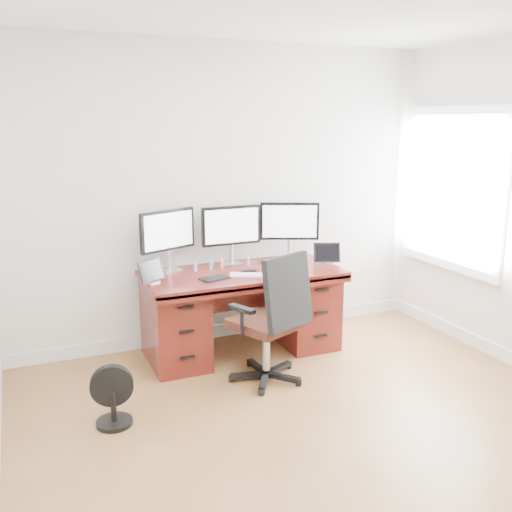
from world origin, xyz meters
name	(u,v)px	position (x,y,z in m)	size (l,w,h in m)	color
ground	(351,459)	(0.00, 0.00, 0.00)	(4.50, 4.50, 0.00)	olive
back_wall	(224,196)	(0.00, 2.25, 1.35)	(4.00, 0.10, 2.70)	white
desk	(241,308)	(0.00, 1.83, 0.40)	(1.70, 0.80, 0.75)	#561611
office_chair	(271,340)	(-0.01, 1.17, 0.35)	(0.73, 0.73, 1.05)	black
floor_fan	(113,397)	(-1.27, 0.98, 0.21)	(0.30, 0.25, 0.43)	black
monitor_left	(168,232)	(-0.58, 2.07, 1.09)	(0.52, 0.25, 0.53)	silver
monitor_center	(231,228)	(0.00, 2.07, 1.09)	(0.55, 0.14, 0.53)	silver
monitor_right	(289,223)	(0.58, 2.07, 1.09)	(0.52, 0.25, 0.53)	silver
tablet_left	(152,272)	(-0.80, 1.75, 0.84)	(0.24, 0.18, 0.19)	silver
tablet_right	(327,254)	(0.81, 1.75, 0.84)	(0.25, 0.15, 0.19)	silver
keyboard	(247,275)	(-0.03, 1.64, 0.76)	(0.28, 0.12, 0.01)	silver
trackpad	(277,273)	(0.24, 1.61, 0.76)	(0.13, 0.13, 0.01)	#B5B8BC
drawing_tablet	(214,278)	(-0.31, 1.66, 0.76)	(0.23, 0.14, 0.01)	black
phone	(249,271)	(0.05, 1.78, 0.76)	(0.12, 0.06, 0.01)	black
figurine_purple	(195,266)	(-0.38, 1.95, 0.80)	(0.04, 0.04, 0.09)	#B374E7
figurine_blue	(211,264)	(-0.24, 1.95, 0.80)	(0.04, 0.04, 0.09)	#6696DC
figurine_orange	(221,263)	(-0.14, 1.95, 0.80)	(0.04, 0.04, 0.09)	#EA7850
figurine_pink	(248,261)	(0.11, 1.95, 0.80)	(0.04, 0.04, 0.09)	pink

